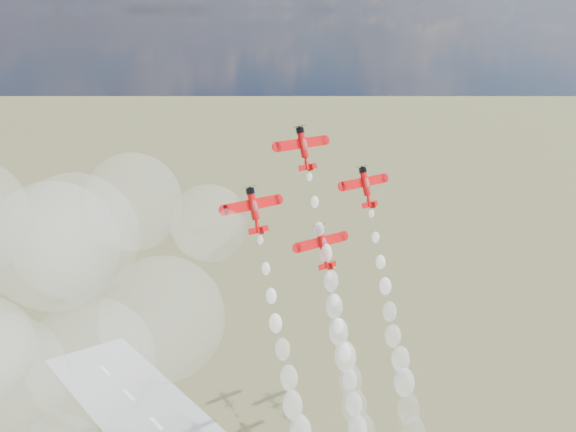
% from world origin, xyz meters
% --- Properties ---
extents(plane_lead, '(11.88, 5.09, 8.20)m').
position_xyz_m(plane_lead, '(2.68, 21.00, 97.45)').
color(plane_lead, red).
rests_on(plane_lead, ground).
extents(plane_left, '(11.88, 5.09, 8.20)m').
position_xyz_m(plane_left, '(-11.07, 17.86, 88.35)').
color(plane_left, red).
rests_on(plane_left, ground).
extents(plane_right, '(11.88, 5.09, 8.20)m').
position_xyz_m(plane_right, '(16.43, 17.86, 88.35)').
color(plane_right, red).
rests_on(plane_right, ground).
extents(plane_slot, '(11.88, 5.09, 8.20)m').
position_xyz_m(plane_slot, '(2.68, 14.72, 79.25)').
color(plane_slot, red).
rests_on(plane_slot, ground).
extents(smoke_trail_lead, '(5.31, 20.95, 55.90)m').
position_xyz_m(smoke_trail_lead, '(2.67, 4.98, 50.68)').
color(smoke_trail_lead, white).
rests_on(smoke_trail_lead, plane_lead).
extents(smoke_trail_right, '(5.26, 21.44, 55.94)m').
position_xyz_m(smoke_trail_right, '(16.17, 1.65, 41.40)').
color(smoke_trail_right, white).
rests_on(smoke_trail_right, plane_right).
extents(drifted_smoke_cloud, '(65.37, 34.11, 57.90)m').
position_xyz_m(drifted_smoke_cloud, '(-45.85, 23.55, 75.58)').
color(drifted_smoke_cloud, white).
rests_on(drifted_smoke_cloud, ground).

